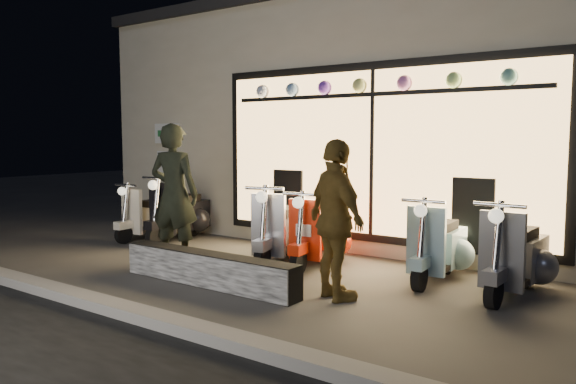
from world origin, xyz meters
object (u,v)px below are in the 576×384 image
(man, at_px, (174,194))
(woman, at_px, (336,220))
(scooter_silver, at_px, (283,230))
(graffiti_barrier, at_px, (209,269))
(scooter_red, at_px, (321,235))

(man, height_order, woman, man)
(scooter_silver, relative_size, woman, 0.86)
(man, relative_size, woman, 1.12)
(scooter_silver, height_order, woman, woman)
(man, bearing_deg, scooter_silver, -152.08)
(graffiti_barrier, xyz_separation_m, woman, (1.54, 0.39, 0.68))
(scooter_silver, xyz_separation_m, man, (-1.11, -1.08, 0.55))
(graffiti_barrier, relative_size, scooter_silver, 1.69)
(woman, bearing_deg, graffiti_barrier, 44.47)
(scooter_silver, height_order, man, man)
(graffiti_barrier, distance_m, man, 1.60)
(scooter_red, bearing_deg, graffiti_barrier, -112.62)
(graffiti_barrier, distance_m, woman, 1.73)
(scooter_silver, distance_m, scooter_red, 0.59)
(scooter_silver, xyz_separation_m, woman, (1.67, -1.31, 0.45))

